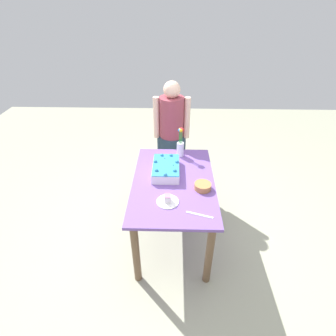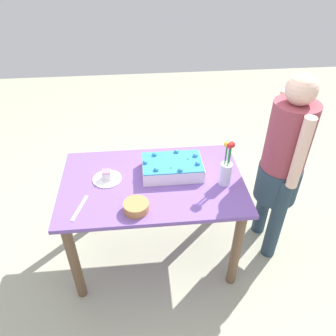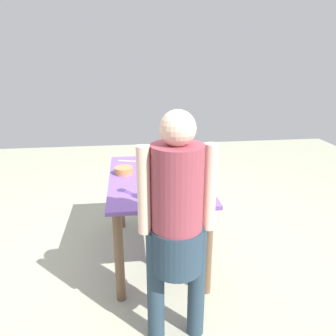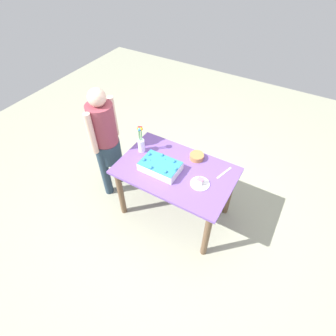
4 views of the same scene
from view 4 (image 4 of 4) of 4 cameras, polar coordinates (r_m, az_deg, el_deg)
The scene contains 8 objects.
ground_plane at distance 3.44m, azimuth 1.42°, elevation -9.34°, with size 8.00×8.00×0.00m, color #A3A48B.
dining_table at distance 2.95m, azimuth 1.64°, elevation -2.28°, with size 1.27×0.81×0.77m.
sheet_cake at distance 2.81m, azimuth -1.69°, elevation 0.41°, with size 0.42×0.27×0.12m.
serving_plate_with_slice at distance 2.71m, azimuth 7.00°, elevation -3.18°, with size 0.20×0.20×0.08m.
cake_knife at distance 2.87m, azimuth 12.13°, elevation -1.04°, with size 0.23×0.02×0.00m, color silver.
flower_vase at distance 3.00m, azimuth -5.88°, elevation 5.64°, with size 0.08×0.08×0.34m.
fruit_bowl at distance 2.97m, azimuth 6.27°, elevation 2.49°, with size 0.16×0.16×0.06m, color #B77944.
person_standing at distance 3.20m, azimuth -13.46°, elevation 6.39°, with size 0.31×0.45×1.49m.
Camera 4 is at (0.93, -1.75, 2.81)m, focal length 28.00 mm.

